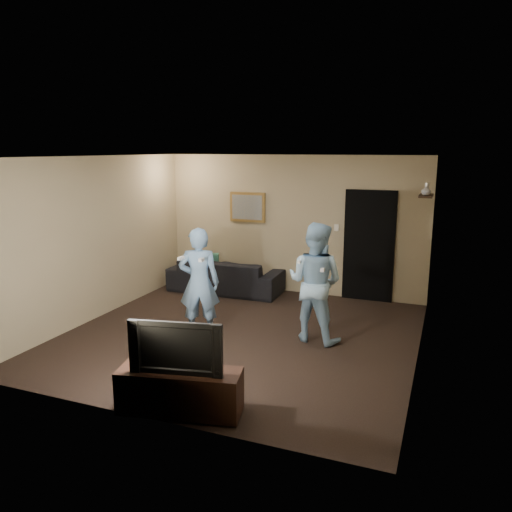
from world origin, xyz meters
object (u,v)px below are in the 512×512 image
at_px(sofa, 226,275).
at_px(wii_player_left, 199,283).
at_px(tv_console, 180,391).
at_px(wii_player_right, 315,282).
at_px(television, 178,345).

height_order(sofa, wii_player_left, wii_player_left).
xyz_separation_m(sofa, tv_console, (1.47, -4.31, -0.07)).
bearing_deg(wii_player_right, sofa, 141.14).
distance_m(tv_console, television, 0.51).
distance_m(television, wii_player_left, 2.20).
bearing_deg(wii_player_left, tv_console, -67.80).
relative_size(sofa, television, 2.24).
xyz_separation_m(television, wii_player_right, (0.76, 2.52, 0.10)).
height_order(sofa, television, television).
height_order(sofa, wii_player_right, wii_player_right).
distance_m(tv_console, wii_player_left, 2.27).
relative_size(sofa, tv_console, 1.69).
relative_size(television, wii_player_left, 0.60).
height_order(tv_console, wii_player_right, wii_player_right).
bearing_deg(tv_console, sofa, 96.85).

